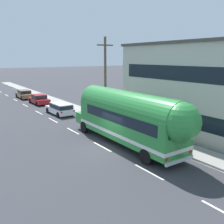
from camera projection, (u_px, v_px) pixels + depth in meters
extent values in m
plane|color=#38383D|center=(106.00, 149.00, 18.08)|extent=(300.00, 300.00, 0.00)
cube|color=silver|center=(149.00, 172.00, 14.45)|extent=(0.14, 2.40, 0.01)
cube|color=silver|center=(102.00, 147.00, 18.51)|extent=(0.14, 2.40, 0.01)
cube|color=silver|center=(73.00, 131.00, 22.45)|extent=(0.14, 2.40, 0.01)
cube|color=silver|center=(53.00, 120.00, 26.29)|extent=(0.14, 2.40, 0.01)
cube|color=silver|center=(39.00, 113.00, 29.91)|extent=(0.14, 2.40, 0.01)
cube|color=silver|center=(25.00, 105.00, 34.52)|extent=(0.14, 2.40, 0.01)
cube|color=silver|center=(15.00, 100.00, 38.88)|extent=(0.14, 2.40, 0.01)
cube|color=silver|center=(7.00, 95.00, 43.64)|extent=(0.14, 2.40, 0.01)
cube|color=silver|center=(0.00, 92.00, 48.02)|extent=(0.14, 2.40, 0.01)
cube|color=silver|center=(76.00, 113.00, 29.68)|extent=(0.12, 80.00, 0.01)
cube|color=#9E9B93|center=(92.00, 114.00, 28.66)|extent=(2.16, 90.00, 0.15)
cube|color=black|center=(195.00, 121.00, 18.81)|extent=(0.08, 16.08, 1.20)
cube|color=black|center=(198.00, 75.00, 18.05)|extent=(0.08, 16.08, 1.20)
cylinder|color=brown|center=(105.00, 81.00, 24.81)|extent=(0.24, 0.24, 8.50)
cube|color=brown|center=(105.00, 45.00, 24.07)|extent=(1.80, 0.12, 0.12)
cube|color=#2D8C3D|center=(127.00, 123.00, 18.53)|extent=(2.58, 10.12, 2.30)
cylinder|color=#2D8C3D|center=(127.00, 108.00, 18.28)|extent=(2.53, 10.02, 2.45)
sphere|color=#2D8C3D|center=(180.00, 122.00, 14.25)|extent=(2.40, 2.40, 2.40)
cube|color=#2D8C3D|center=(90.00, 117.00, 23.27)|extent=(2.27, 1.32, 0.95)
cube|color=silver|center=(127.00, 131.00, 18.67)|extent=(2.62, 10.16, 0.24)
cube|color=black|center=(130.00, 116.00, 18.16)|extent=(2.60, 8.32, 0.76)
cube|color=black|center=(180.00, 130.00, 14.35)|extent=(2.00, 0.10, 0.84)
cube|color=silver|center=(179.00, 151.00, 14.61)|extent=(0.80, 0.07, 0.90)
cube|color=silver|center=(180.00, 161.00, 14.67)|extent=(2.34, 0.16, 0.20)
sphere|color=red|center=(166.00, 160.00, 14.09)|extent=(0.20, 0.20, 0.20)
sphere|color=red|center=(190.00, 152.00, 15.25)|extent=(0.20, 0.20, 0.20)
cube|color=black|center=(93.00, 104.00, 22.50)|extent=(2.14, 0.12, 0.96)
cube|color=silver|center=(86.00, 117.00, 23.85)|extent=(0.90, 0.11, 0.56)
cylinder|color=black|center=(84.00, 127.00, 21.90)|extent=(0.27, 1.00, 1.00)
cylinder|color=black|center=(106.00, 123.00, 23.19)|extent=(0.27, 1.00, 1.00)
cylinder|color=black|center=(146.00, 157.00, 15.38)|extent=(0.27, 1.00, 1.00)
cylinder|color=black|center=(172.00, 149.00, 16.66)|extent=(0.27, 1.00, 1.00)
cube|color=white|center=(60.00, 110.00, 28.94)|extent=(1.88, 4.45, 0.60)
cube|color=white|center=(61.00, 106.00, 28.44)|extent=(1.64, 3.00, 0.55)
cube|color=black|center=(61.00, 106.00, 28.45)|extent=(1.70, 3.04, 0.43)
cube|color=red|center=(62.00, 113.00, 26.72)|extent=(0.20, 0.05, 0.14)
cube|color=red|center=(74.00, 111.00, 27.60)|extent=(0.20, 0.05, 0.14)
cylinder|color=black|center=(48.00, 110.00, 29.68)|extent=(0.22, 0.65, 0.64)
cylinder|color=black|center=(61.00, 109.00, 30.65)|extent=(0.22, 0.65, 0.64)
cylinder|color=black|center=(58.00, 115.00, 27.32)|extent=(0.22, 0.65, 0.64)
cylinder|color=black|center=(72.00, 113.00, 28.29)|extent=(0.22, 0.65, 0.64)
cube|color=#A5191E|center=(39.00, 100.00, 35.45)|extent=(1.83, 4.34, 0.60)
cube|color=#A5191E|center=(39.00, 96.00, 35.22)|extent=(1.60, 1.99, 0.55)
cube|color=black|center=(39.00, 97.00, 35.23)|extent=(1.66, 2.03, 0.43)
cube|color=red|center=(39.00, 102.00, 33.26)|extent=(0.20, 0.04, 0.14)
cube|color=red|center=(50.00, 101.00, 34.13)|extent=(0.20, 0.04, 0.14)
cylinder|color=black|center=(30.00, 101.00, 36.17)|extent=(0.21, 0.64, 0.64)
cylinder|color=black|center=(41.00, 100.00, 37.12)|extent=(0.21, 0.64, 0.64)
cylinder|color=black|center=(37.00, 104.00, 33.86)|extent=(0.21, 0.64, 0.64)
cylinder|color=black|center=(49.00, 103.00, 34.82)|extent=(0.21, 0.64, 0.64)
cube|color=olive|center=(24.00, 95.00, 40.39)|extent=(1.82, 4.69, 0.60)
cube|color=olive|center=(24.00, 92.00, 40.16)|extent=(1.59, 2.33, 0.55)
cube|color=black|center=(24.00, 92.00, 40.17)|extent=(1.65, 2.37, 0.43)
cube|color=red|center=(23.00, 96.00, 38.04)|extent=(0.20, 0.04, 0.14)
cube|color=red|center=(33.00, 95.00, 38.87)|extent=(0.20, 0.04, 0.14)
cylinder|color=black|center=(17.00, 95.00, 41.30)|extent=(0.21, 0.64, 0.64)
cylinder|color=black|center=(27.00, 95.00, 42.21)|extent=(0.21, 0.64, 0.64)
cylinder|color=black|center=(22.00, 98.00, 38.65)|extent=(0.21, 0.64, 0.64)
cylinder|color=black|center=(32.00, 97.00, 39.57)|extent=(0.21, 0.64, 0.64)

